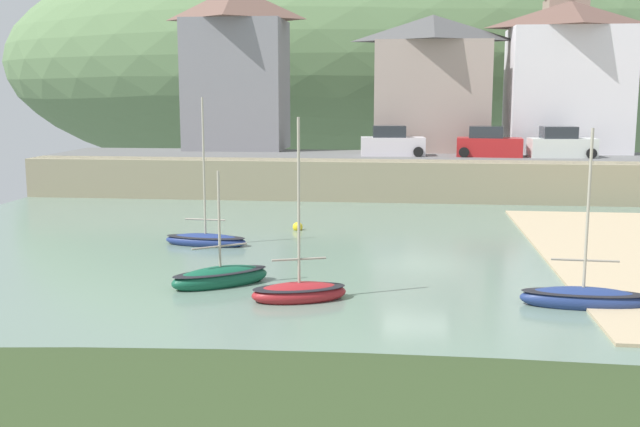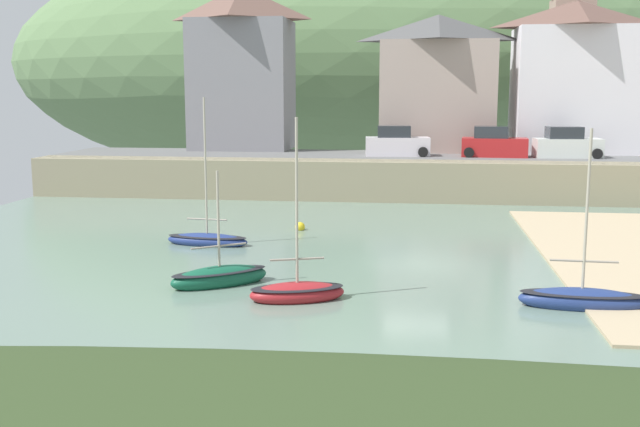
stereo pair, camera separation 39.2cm
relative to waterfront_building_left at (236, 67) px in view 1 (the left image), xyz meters
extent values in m
cube|color=slate|center=(12.61, -25.20, -8.25)|extent=(48.00, 40.00, 0.06)
cube|color=gray|center=(12.61, -8.20, -7.02)|extent=(48.00, 2.40, 2.40)
cube|color=#606060|center=(12.61, -4.50, -5.87)|extent=(48.00, 9.00, 0.10)
ellipsoid|color=#5C7D4E|center=(7.49, 30.00, 1.41)|extent=(80.00, 44.00, 27.51)
cube|color=gray|center=(0.00, 0.00, -1.26)|extent=(6.93, 5.26, 9.12)
pyramid|color=brown|center=(0.00, 0.00, 4.47)|extent=(7.23, 5.56, 2.33)
cube|color=#A89489|center=(13.85, 0.00, -2.04)|extent=(7.79, 5.14, 7.56)
pyramid|color=#4D4D4D|center=(13.85, 0.00, 2.62)|extent=(8.09, 5.44, 1.78)
cube|color=silver|center=(23.02, 0.00, -1.62)|extent=(7.87, 5.44, 8.40)
pyramid|color=brown|center=(23.02, 0.00, 3.46)|extent=(8.17, 5.74, 1.76)
cube|color=#A18472|center=(23.45, 4.00, -0.48)|extent=(2.80, 2.80, 10.69)
ellipsoid|color=#14543A|center=(5.89, -29.20, -7.99)|extent=(3.49, 2.98, 0.85)
ellipsoid|color=black|center=(5.89, -29.20, -7.75)|extent=(3.42, 2.92, 0.12)
cylinder|color=#B2A893|center=(5.89, -29.20, -5.93)|extent=(0.09, 0.09, 3.27)
cylinder|color=gray|center=(5.89, -29.20, -6.86)|extent=(1.65, 1.22, 0.07)
ellipsoid|color=maroon|center=(8.82, -30.71, -8.02)|extent=(3.29, 2.19, 0.73)
ellipsoid|color=black|center=(8.82, -30.71, -7.82)|extent=(3.23, 2.15, 0.12)
cylinder|color=#B2A893|center=(8.82, -30.71, -5.05)|extent=(0.09, 0.09, 5.21)
cylinder|color=gray|center=(8.82, -30.71, -6.90)|extent=(1.66, 0.63, 0.07)
ellipsoid|color=navy|center=(3.61, -22.65, -8.04)|extent=(3.73, 1.46, 0.65)
ellipsoid|color=black|center=(3.61, -22.65, -7.86)|extent=(3.66, 1.43, 0.12)
cylinder|color=#B2A893|center=(3.61, -22.65, -4.82)|extent=(0.09, 0.09, 5.80)
cylinder|color=gray|center=(3.61, -22.65, -7.10)|extent=(1.80, 0.26, 0.07)
ellipsoid|color=navy|center=(17.61, -30.48, -8.00)|extent=(3.85, 1.31, 0.80)
ellipsoid|color=black|center=(17.61, -30.48, -7.78)|extent=(3.77, 1.28, 0.12)
cylinder|color=#B2A893|center=(17.61, -30.48, -5.17)|extent=(0.09, 0.09, 4.86)
cylinder|color=gray|center=(17.61, -30.48, -6.76)|extent=(2.00, 0.17, 0.07)
cube|color=silver|center=(11.28, -4.50, -5.22)|extent=(4.23, 2.04, 1.20)
cube|color=#282D33|center=(11.03, -4.50, -4.27)|extent=(2.22, 1.67, 0.80)
cylinder|color=black|center=(12.93, -3.70, -5.50)|extent=(0.64, 0.22, 0.64)
cylinder|color=black|center=(12.93, -5.30, -5.50)|extent=(0.64, 0.22, 0.64)
cylinder|color=black|center=(9.63, -3.70, -5.50)|extent=(0.64, 0.22, 0.64)
cylinder|color=black|center=(9.63, -5.30, -5.50)|extent=(0.64, 0.22, 0.64)
cube|color=#AF1F20|center=(17.46, -4.50, -5.22)|extent=(4.22, 2.03, 1.20)
cube|color=#282D33|center=(17.21, -4.50, -4.27)|extent=(2.21, 1.66, 0.80)
cylinder|color=black|center=(19.11, -3.70, -5.50)|extent=(0.64, 0.22, 0.64)
cylinder|color=black|center=(19.11, -5.30, -5.50)|extent=(0.64, 0.22, 0.64)
cylinder|color=black|center=(15.81, -3.70, -5.50)|extent=(0.64, 0.22, 0.64)
cylinder|color=black|center=(15.81, -5.30, -5.50)|extent=(0.64, 0.22, 0.64)
cube|color=silver|center=(21.99, -4.50, -5.22)|extent=(4.22, 2.01, 1.20)
cube|color=#282D33|center=(21.74, -4.50, -4.27)|extent=(2.21, 1.66, 0.80)
cylinder|color=black|center=(23.64, -3.70, -5.50)|extent=(0.64, 0.22, 0.64)
cylinder|color=black|center=(23.64, -5.30, -5.50)|extent=(0.64, 0.22, 0.64)
cylinder|color=black|center=(20.34, -3.70, -5.50)|extent=(0.64, 0.22, 0.64)
cylinder|color=black|center=(20.34, -5.30, -5.50)|extent=(0.64, 0.22, 0.64)
sphere|color=yellow|center=(7.05, -18.68, -8.08)|extent=(0.48, 0.48, 0.48)
camera|label=1|loc=(12.07, -53.61, -1.65)|focal=42.18mm
camera|label=2|loc=(12.46, -53.57, -1.65)|focal=42.18mm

